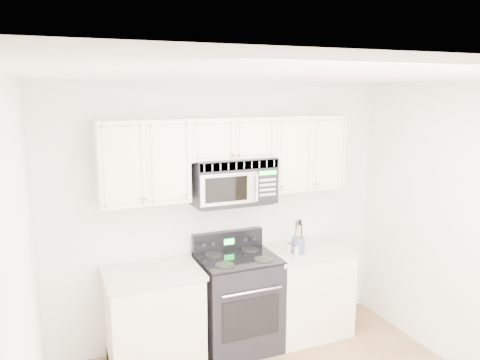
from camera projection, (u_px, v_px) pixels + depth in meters
room at (314, 275)px, 3.13m from camera, size 3.51×3.51×2.61m
base_cabinet_left at (154, 321)px, 4.30m from camera, size 0.86×0.65×0.92m
base_cabinet_right at (305, 293)px, 4.90m from camera, size 0.86×0.65×0.92m
range at (238, 300)px, 4.60m from camera, size 0.74×0.68×1.12m
upper_cabinets at (229, 153)px, 4.45m from camera, size 2.44×0.37×0.75m
microwave at (232, 180)px, 4.47m from camera, size 0.79×0.45×0.44m
utensil_crock at (298, 245)px, 4.65m from camera, size 0.13×0.13×0.34m
shaker_salt at (289, 247)px, 4.67m from camera, size 0.05×0.05×0.11m
shaker_pepper at (296, 250)px, 4.59m from camera, size 0.05×0.05×0.11m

